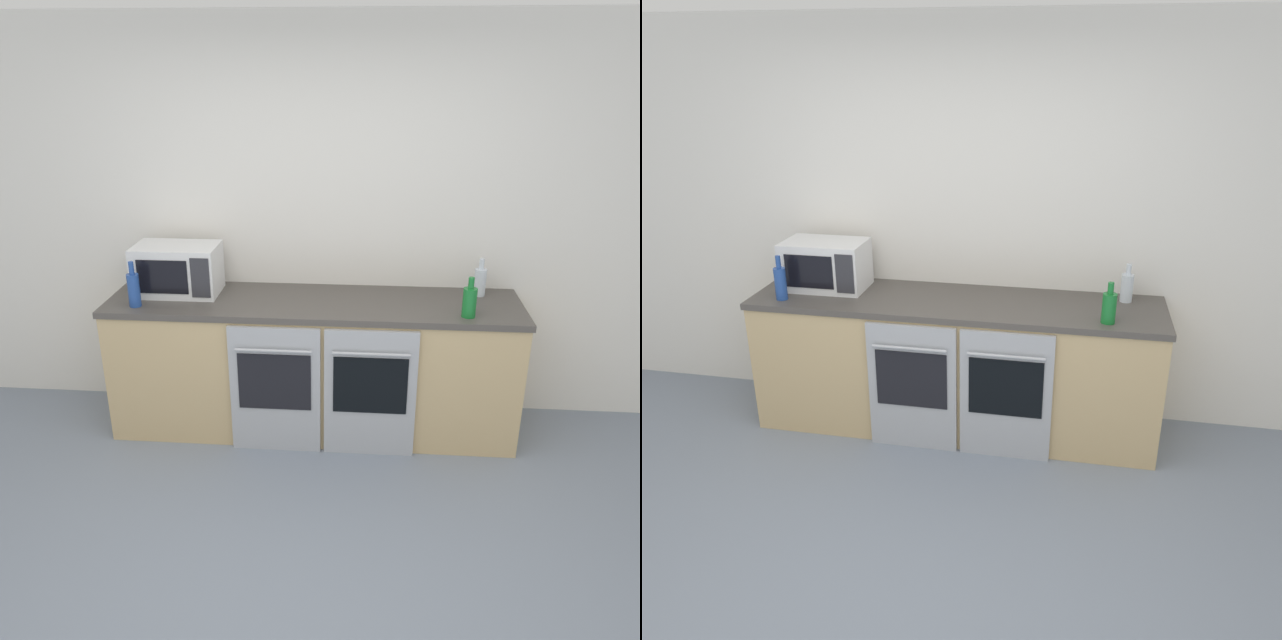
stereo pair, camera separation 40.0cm
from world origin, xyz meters
The scene contains 9 objects.
ground_plane centered at (0.00, 0.00, 0.00)m, with size 16.00×16.00×0.00m, color gray.
wall_back centered at (0.00, 1.98, 1.30)m, with size 10.00×0.06×2.60m.
counter_back centered at (0.00, 1.63, 0.45)m, with size 2.62×0.66×0.90m.
oven_left centered at (-0.21, 1.30, 0.43)m, with size 0.56×0.06×0.85m.
oven_right centered at (0.37, 1.30, 0.43)m, with size 0.56×0.06×0.85m.
microwave centered at (-0.89, 1.71, 1.06)m, with size 0.53×0.34×0.32m.
bottle_green centered at (0.94, 1.43, 1.00)m, with size 0.08×0.08×0.24m.
bottle_blue centered at (-1.09, 1.44, 1.02)m, with size 0.07×0.07×0.29m.
bottle_clear centered at (1.06, 1.81, 1.00)m, with size 0.08×0.08×0.24m.
Camera 1 is at (0.34, -2.06, 2.29)m, focal length 35.00 mm.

